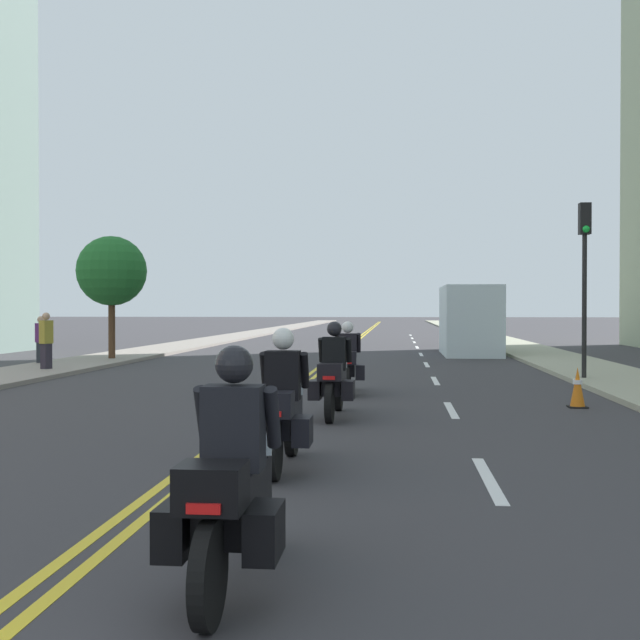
# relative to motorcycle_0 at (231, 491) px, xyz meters

# --- Properties ---
(ground_plane) EXTENTS (264.00, 264.00, 0.00)m
(ground_plane) POSITION_rel_motorcycle_0_xyz_m (-1.27, 43.69, -0.67)
(ground_plane) COLOR #373539
(sidewalk_left) EXTENTS (2.75, 144.00, 0.12)m
(sidewalk_left) POSITION_rel_motorcycle_0_xyz_m (-9.40, 43.69, -0.61)
(sidewalk_left) COLOR gray
(sidewalk_left) RESTS_ON ground
(sidewalk_right) EXTENTS (2.75, 144.00, 0.12)m
(sidewalk_right) POSITION_rel_motorcycle_0_xyz_m (6.86, 43.69, -0.61)
(sidewalk_right) COLOR #A3A28A
(sidewalk_right) RESTS_ON ground
(centreline_yellow_inner) EXTENTS (0.12, 132.00, 0.01)m
(centreline_yellow_inner) POSITION_rel_motorcycle_0_xyz_m (-1.39, 43.69, -0.67)
(centreline_yellow_inner) COLOR yellow
(centreline_yellow_inner) RESTS_ON ground
(centreline_yellow_outer) EXTENTS (0.12, 132.00, 0.01)m
(centreline_yellow_outer) POSITION_rel_motorcycle_0_xyz_m (-1.15, 43.69, -0.67)
(centreline_yellow_outer) COLOR yellow
(centreline_yellow_outer) RESTS_ON ground
(lane_dashes_white) EXTENTS (0.14, 56.40, 0.01)m
(lane_dashes_white) POSITION_rel_motorcycle_0_xyz_m (2.10, 24.69, -0.67)
(lane_dashes_white) COLOR silver
(lane_dashes_white) RESTS_ON ground
(motorcycle_0) EXTENTS (0.76, 2.14, 1.63)m
(motorcycle_0) POSITION_rel_motorcycle_0_xyz_m (0.00, 0.00, 0.00)
(motorcycle_0) COLOR black
(motorcycle_0) RESTS_ON ground
(motorcycle_1) EXTENTS (0.76, 2.14, 1.66)m
(motorcycle_1) POSITION_rel_motorcycle_0_xyz_m (-0.24, 4.02, -0.01)
(motorcycle_1) COLOR black
(motorcycle_1) RESTS_ON ground
(motorcycle_2) EXTENTS (0.77, 2.30, 1.66)m
(motorcycle_2) POSITION_rel_motorcycle_0_xyz_m (0.02, 8.47, 0.00)
(motorcycle_2) COLOR black
(motorcycle_2) RESTS_ON ground
(motorcycle_3) EXTENTS (0.78, 2.23, 1.60)m
(motorcycle_3) POSITION_rel_motorcycle_0_xyz_m (0.02, 12.33, -0.02)
(motorcycle_3) COLOR black
(motorcycle_3) RESTS_ON ground
(traffic_cone_0) EXTENTS (0.35, 0.35, 0.77)m
(traffic_cone_0) POSITION_rel_motorcycle_0_xyz_m (4.52, 10.28, -0.29)
(traffic_cone_0) COLOR black
(traffic_cone_0) RESTS_ON ground
(traffic_light_near) EXTENTS (0.28, 0.38, 4.58)m
(traffic_light_near) POSITION_rel_motorcycle_0_xyz_m (5.88, 15.66, 2.48)
(traffic_light_near) COLOR black
(traffic_light_near) RESTS_ON ground
(pedestrian_0) EXTENTS (0.33, 0.41, 1.77)m
(pedestrian_0) POSITION_rel_motorcycle_0_xyz_m (-9.12, 17.18, 0.24)
(pedestrian_0) COLOR #2A2631
(pedestrian_0) RESTS_ON ground
(pedestrian_1) EXTENTS (0.50, 0.37, 1.64)m
(pedestrian_1) POSITION_rel_motorcycle_0_xyz_m (-10.43, 19.67, 0.17)
(pedestrian_1) COLOR #282E35
(pedestrian_1) RESTS_ON ground
(street_tree_0) EXTENTS (2.48, 2.48, 4.47)m
(street_tree_0) POSITION_rel_motorcycle_0_xyz_m (-8.99, 22.21, 2.54)
(street_tree_0) COLOR #4E3421
(street_tree_0) RESTS_ON ground
(parked_truck) EXTENTS (2.20, 6.50, 2.80)m
(parked_truck) POSITION_rel_motorcycle_0_xyz_m (4.08, 28.21, 0.60)
(parked_truck) COLOR #BAB5B9
(parked_truck) RESTS_ON ground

